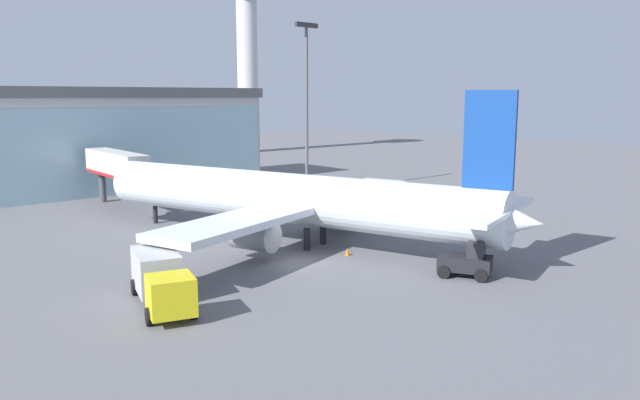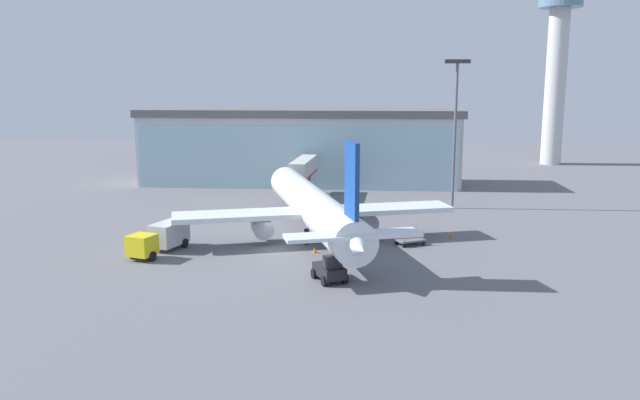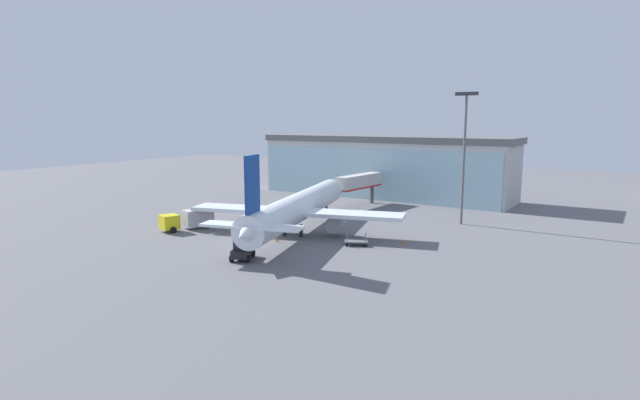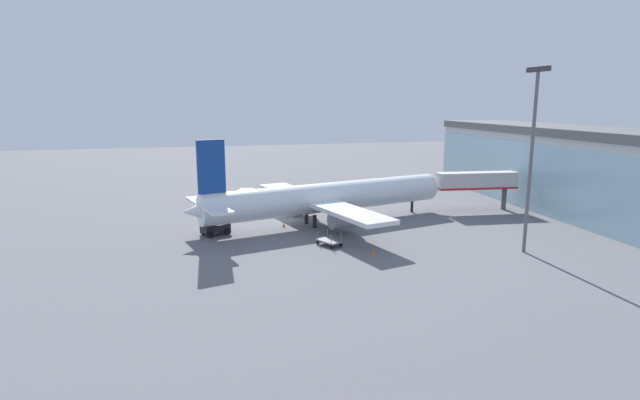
{
  "view_description": "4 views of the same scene",
  "coord_description": "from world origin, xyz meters",
  "px_view_note": "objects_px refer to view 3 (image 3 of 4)",
  "views": [
    {
      "loc": [
        -27.35,
        -30.28,
        11.14
      ],
      "look_at": [
        6.25,
        4.07,
        3.05
      ],
      "focal_mm": 35.0,
      "sensor_mm": 36.0,
      "label": 1
    },
    {
      "loc": [
        5.86,
        -59.0,
        15.86
      ],
      "look_at": [
        4.14,
        6.62,
        3.73
      ],
      "focal_mm": 35.0,
      "sensor_mm": 36.0,
      "label": 2
    },
    {
      "loc": [
        39.21,
        -51.13,
        14.92
      ],
      "look_at": [
        5.47,
        6.84,
        4.32
      ],
      "focal_mm": 28.0,
      "sensor_mm": 36.0,
      "label": 3
    },
    {
      "loc": [
        64.41,
        -12.73,
        15.54
      ],
      "look_at": [
        2.07,
        4.08,
        2.9
      ],
      "focal_mm": 28.0,
      "sensor_mm": 36.0,
      "label": 4
    }
  ],
  "objects_px": {
    "baggage_cart": "(356,241)",
    "safety_cone_wingtip": "(403,242)",
    "catering_truck": "(189,219)",
    "safety_cone_nose": "(277,239)",
    "airplane": "(298,208)",
    "jet_bridge": "(360,182)",
    "pushback_tug": "(242,251)",
    "apron_light_mast": "(464,147)"
  },
  "relations": [
    {
      "from": "baggage_cart",
      "to": "safety_cone_wingtip",
      "type": "relative_size",
      "value": 5.85
    },
    {
      "from": "catering_truck",
      "to": "safety_cone_wingtip",
      "type": "xyz_separation_m",
      "value": [
        29.08,
        6.79,
        -1.19
      ]
    },
    {
      "from": "safety_cone_wingtip",
      "to": "safety_cone_nose",
      "type": "bearing_deg",
      "value": -155.1
    },
    {
      "from": "catering_truck",
      "to": "safety_cone_nose",
      "type": "relative_size",
      "value": 13.84
    },
    {
      "from": "airplane",
      "to": "safety_cone_nose",
      "type": "distance_m",
      "value": 6.3
    },
    {
      "from": "jet_bridge",
      "to": "baggage_cart",
      "type": "relative_size",
      "value": 3.73
    },
    {
      "from": "pushback_tug",
      "to": "safety_cone_nose",
      "type": "distance_m",
      "value": 8.88
    },
    {
      "from": "safety_cone_wingtip",
      "to": "jet_bridge",
      "type": "bearing_deg",
      "value": 126.79
    },
    {
      "from": "airplane",
      "to": "safety_cone_nose",
      "type": "relative_size",
      "value": 67.39
    },
    {
      "from": "apron_light_mast",
      "to": "pushback_tug",
      "type": "xyz_separation_m",
      "value": [
        -15.64,
        -31.19,
        -10.29
      ]
    },
    {
      "from": "catering_truck",
      "to": "airplane",
      "type": "bearing_deg",
      "value": 131.57
    },
    {
      "from": "jet_bridge",
      "to": "pushback_tug",
      "type": "bearing_deg",
      "value": -167.64
    },
    {
      "from": "apron_light_mast",
      "to": "baggage_cart",
      "type": "bearing_deg",
      "value": -111.81
    },
    {
      "from": "catering_truck",
      "to": "safety_cone_wingtip",
      "type": "bearing_deg",
      "value": 123.52
    },
    {
      "from": "airplane",
      "to": "pushback_tug",
      "type": "bearing_deg",
      "value": 173.46
    },
    {
      "from": "airplane",
      "to": "catering_truck",
      "type": "bearing_deg",
      "value": 97.09
    },
    {
      "from": "airplane",
      "to": "pushback_tug",
      "type": "distance_m",
      "value": 14.49
    },
    {
      "from": "pushback_tug",
      "to": "safety_cone_nose",
      "type": "bearing_deg",
      "value": -13.65
    },
    {
      "from": "jet_bridge",
      "to": "pushback_tug",
      "type": "distance_m",
      "value": 38.24
    },
    {
      "from": "safety_cone_nose",
      "to": "safety_cone_wingtip",
      "type": "bearing_deg",
      "value": 24.9
    },
    {
      "from": "jet_bridge",
      "to": "catering_truck",
      "type": "bearing_deg",
      "value": 163.53
    },
    {
      "from": "baggage_cart",
      "to": "safety_cone_nose",
      "type": "bearing_deg",
      "value": -6.43
    },
    {
      "from": "safety_cone_nose",
      "to": "apron_light_mast",
      "type": "bearing_deg",
      "value": 52.59
    },
    {
      "from": "airplane",
      "to": "pushback_tug",
      "type": "height_order",
      "value": "airplane"
    },
    {
      "from": "apron_light_mast",
      "to": "safety_cone_nose",
      "type": "height_order",
      "value": "apron_light_mast"
    },
    {
      "from": "jet_bridge",
      "to": "airplane",
      "type": "height_order",
      "value": "airplane"
    },
    {
      "from": "pushback_tug",
      "to": "safety_cone_wingtip",
      "type": "relative_size",
      "value": 6.64
    },
    {
      "from": "airplane",
      "to": "safety_cone_nose",
      "type": "xyz_separation_m",
      "value": [
        0.33,
        -5.45,
        -3.16
      ]
    },
    {
      "from": "apron_light_mast",
      "to": "baggage_cart",
      "type": "relative_size",
      "value": 5.92
    },
    {
      "from": "jet_bridge",
      "to": "safety_cone_wingtip",
      "type": "bearing_deg",
      "value": -137.05
    },
    {
      "from": "jet_bridge",
      "to": "safety_cone_nose",
      "type": "xyz_separation_m",
      "value": [
        2.56,
        -29.16,
        -3.98
      ]
    },
    {
      "from": "catering_truck",
      "to": "baggage_cart",
      "type": "relative_size",
      "value": 2.37
    },
    {
      "from": "apron_light_mast",
      "to": "pushback_tug",
      "type": "relative_size",
      "value": 5.21
    },
    {
      "from": "apron_light_mast",
      "to": "jet_bridge",
      "type": "bearing_deg",
      "value": 161.31
    },
    {
      "from": "airplane",
      "to": "pushback_tug",
      "type": "xyz_separation_m",
      "value": [
        1.88,
        -14.16,
        -2.46
      ]
    },
    {
      "from": "baggage_cart",
      "to": "safety_cone_wingtip",
      "type": "xyz_separation_m",
      "value": [
        4.78,
        3.37,
        -0.23
      ]
    },
    {
      "from": "jet_bridge",
      "to": "apron_light_mast",
      "type": "height_order",
      "value": "apron_light_mast"
    },
    {
      "from": "jet_bridge",
      "to": "airplane",
      "type": "distance_m",
      "value": 23.83
    },
    {
      "from": "safety_cone_nose",
      "to": "catering_truck",
      "type": "bearing_deg",
      "value": -179.37
    },
    {
      "from": "apron_light_mast",
      "to": "safety_cone_wingtip",
      "type": "bearing_deg",
      "value": -100.4
    },
    {
      "from": "baggage_cart",
      "to": "jet_bridge",
      "type": "bearing_deg",
      "value": -90.39
    },
    {
      "from": "baggage_cart",
      "to": "safety_cone_wingtip",
      "type": "distance_m",
      "value": 5.86
    }
  ]
}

